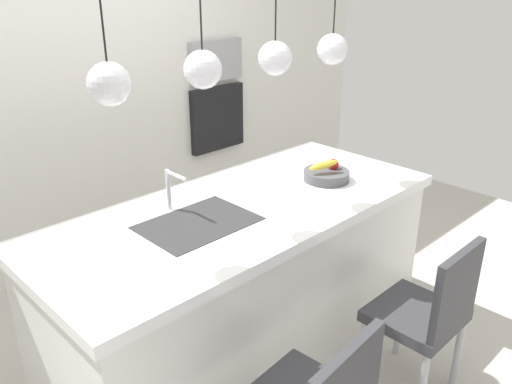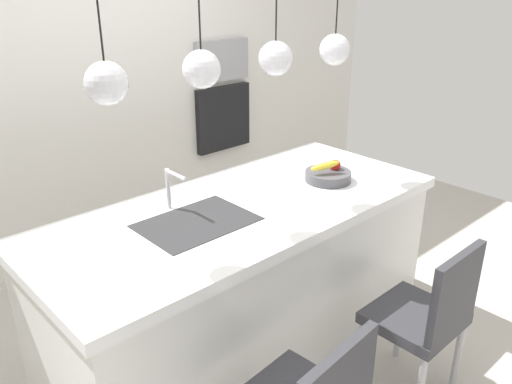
# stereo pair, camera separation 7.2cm
# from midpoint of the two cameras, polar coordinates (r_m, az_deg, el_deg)

# --- Properties ---
(floor) EXTENTS (6.60, 6.60, 0.00)m
(floor) POSITION_cam_midpoint_polar(r_m,az_deg,el_deg) (3.29, -1.95, -16.22)
(floor) COLOR #BCB7AD
(floor) RESTS_ON ground
(back_wall) EXTENTS (6.00, 0.10, 2.60)m
(back_wall) POSITION_cam_midpoint_polar(r_m,az_deg,el_deg) (4.01, -18.66, 10.61)
(back_wall) COLOR silver
(back_wall) RESTS_ON ground
(kitchen_island) EXTENTS (2.28, 0.98, 0.92)m
(kitchen_island) POSITION_cam_midpoint_polar(r_m,az_deg,el_deg) (3.02, -2.07, -9.41)
(kitchen_island) COLOR white
(kitchen_island) RESTS_ON ground
(sink_basin) EXTENTS (0.56, 0.40, 0.02)m
(sink_basin) POSITION_cam_midpoint_polar(r_m,az_deg,el_deg) (2.63, -7.10, -3.49)
(sink_basin) COLOR #2D2D30
(sink_basin) RESTS_ON kitchen_island
(faucet) EXTENTS (0.02, 0.17, 0.22)m
(faucet) POSITION_cam_midpoint_polar(r_m,az_deg,el_deg) (2.73, -9.99, 0.74)
(faucet) COLOR silver
(faucet) RESTS_ON kitchen_island
(fruit_bowl) EXTENTS (0.28, 0.27, 0.15)m
(fruit_bowl) POSITION_cam_midpoint_polar(r_m,az_deg,el_deg) (3.15, 7.05, 1.96)
(fruit_bowl) COLOR #4C4C51
(fruit_bowl) RESTS_ON kitchen_island
(microwave) EXTENTS (0.54, 0.08, 0.34)m
(microwave) POSITION_cam_midpoint_polar(r_m,az_deg,el_deg) (4.56, -4.95, 14.11)
(microwave) COLOR #9E9EA3
(microwave) RESTS_ON back_wall
(oven) EXTENTS (0.56, 0.08, 0.56)m
(oven) POSITION_cam_midpoint_polar(r_m,az_deg,el_deg) (4.66, -4.74, 8.03)
(oven) COLOR black
(oven) RESTS_ON back_wall
(chair_middle) EXTENTS (0.43, 0.41, 0.90)m
(chair_middle) POSITION_cam_midpoint_polar(r_m,az_deg,el_deg) (2.80, 17.53, -12.30)
(chair_middle) COLOR #333338
(chair_middle) RESTS_ON ground
(pendant_light_left) EXTENTS (0.18, 0.18, 0.78)m
(pendant_light_left) POSITION_cam_midpoint_polar(r_m,az_deg,el_deg) (2.18, -16.65, 11.26)
(pendant_light_left) COLOR silver
(pendant_light_center_left) EXTENTS (0.18, 0.18, 0.78)m
(pendant_light_center_left) POSITION_cam_midpoint_polar(r_m,az_deg,el_deg) (2.43, -6.69, 13.17)
(pendant_light_center_left) COLOR silver
(pendant_light_center_right) EXTENTS (0.18, 0.18, 0.78)m
(pendant_light_center_right) POSITION_cam_midpoint_polar(r_m,az_deg,el_deg) (2.74, 1.31, 14.41)
(pendant_light_center_right) COLOR silver
(pendant_light_right) EXTENTS (0.18, 0.18, 0.78)m
(pendant_light_right) POSITION_cam_midpoint_polar(r_m,az_deg,el_deg) (3.09, 7.66, 15.20)
(pendant_light_right) COLOR silver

